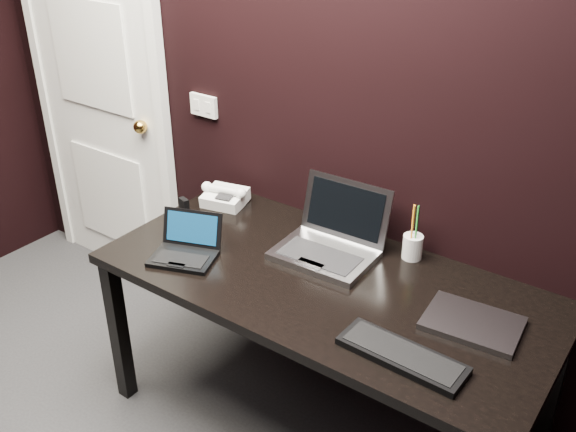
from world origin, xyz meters
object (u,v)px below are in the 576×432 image
Objects in this scene: silver_laptop at (330,242)px; mobile_phone at (184,213)px; ext_keyboard at (402,355)px; closed_laptop at (472,323)px; desk at (324,295)px; door at (99,94)px; pen_cup at (413,246)px; desk_phone at (225,196)px; netbook at (186,249)px.

silver_laptop is 3.74× the size of mobile_phone.
ext_keyboard is 3.94× the size of mobile_phone.
desk is at bearing -174.93° from closed_laptop.
pen_cup is (1.85, -0.06, -0.25)m from door.
silver_laptop is 0.67m from mobile_phone.
silver_laptop is 0.32m from pen_cup.
ext_keyboard is 0.60m from pen_cup.
ext_keyboard is at bearing -112.43° from closed_laptop.
door is 5.22× the size of ext_keyboard.
desk_phone is at bearing 160.64° from desk.
desk_phone reaches higher than ext_keyboard.
silver_laptop reaches higher than desk.
door reaches higher than ext_keyboard.
mobile_phone is 0.45× the size of pen_cup.
door is 1.87m from pen_cup.
door is at bearing 158.93° from mobile_phone.
closed_laptop is at bearing -8.83° from desk_phone.
mobile_phone is at bearing -21.07° from door.
netbook reaches higher than closed_laptop.
mobile_phone is (-0.73, 0.02, 0.12)m from desk.
door is 1.01m from desk_phone.
desk_phone is at bearing -174.98° from pen_cup.
mobile_phone reaches higher than desk_phone.
mobile_phone is (-1.28, -0.03, 0.03)m from closed_laptop.
ext_keyboard is 0.31m from closed_laptop.
ext_keyboard is 1.25× the size of closed_laptop.
mobile_phone is (-0.04, -0.22, -0.00)m from desk_phone.
ext_keyboard is (0.44, -0.23, 0.09)m from desk.
desk is 0.40m from pen_cup.
mobile_phone is at bearing 135.11° from netbook.
desk is 5.59× the size of netbook.
desk_phone is at bearing 78.81° from mobile_phone.
desk is at bearing -63.85° from silver_laptop.
silver_laptop is (-0.08, 0.16, 0.13)m from desk.
desk_phone reaches higher than desk.
pen_cup is at bearing -1.72° from door.
silver_laptop reaches higher than ext_keyboard.
mobile_phone is (-0.65, -0.14, -0.01)m from silver_laptop.
closed_laptop is (0.55, 0.05, 0.09)m from desk.
door is at bearing 171.57° from closed_laptop.
desk is 0.22m from silver_laptop.
pen_cup is at bearing 113.17° from ext_keyboard.
mobile_phone is at bearing 178.30° from desk.
desk is 4.37× the size of silver_laptop.
desk_phone is at bearing -7.91° from door.
desk_phone is (-0.17, 0.43, 0.01)m from netbook.
silver_laptop reaches higher than desk_phone.
door reaches higher than closed_laptop.
silver_laptop reaches higher than mobile_phone.
netbook is at bearing -160.36° from desk.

